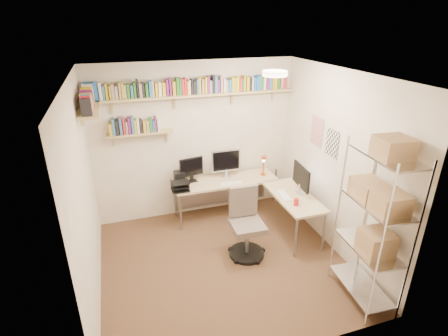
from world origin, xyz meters
The scene contains 6 objects.
ground centered at (0.00, 0.00, 0.00)m, with size 3.20×3.20×0.00m, color #4B2C20.
room_shell centered at (0.00, 0.00, 1.55)m, with size 3.24×3.04×2.52m.
wall_shelves centered at (-0.43, 1.30, 2.03)m, with size 3.12×1.09×0.80m.
corner_desk centered at (0.51, 0.97, 0.64)m, with size 1.96×1.66×1.13m.
office_chair centered at (0.36, 0.12, 0.41)m, with size 0.51×0.53×0.98m.
wire_rack centered at (1.36, -1.11, 1.24)m, with size 0.47×0.86×2.02m.
Camera 1 is at (-1.17, -3.67, 3.08)m, focal length 28.00 mm.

